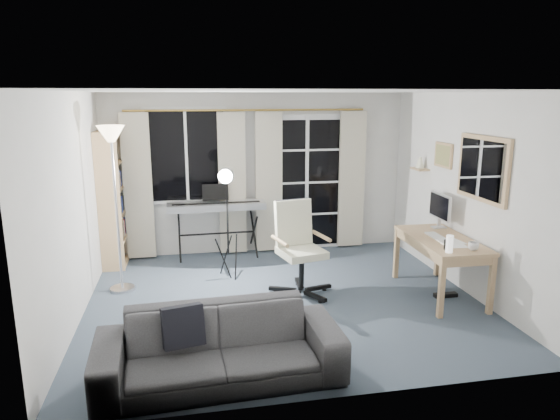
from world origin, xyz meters
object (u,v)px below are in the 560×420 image
(bookshelf, at_px, (111,201))
(keyboard_piano, at_px, (216,207))
(office_chair, at_px, (297,239))
(monitor, at_px, (440,207))
(mug, at_px, (474,245))
(sofa, at_px, (219,335))
(torchiere_lamp, at_px, (113,159))
(desk, at_px, (441,245))
(studio_light, at_px, (226,189))

(bookshelf, relative_size, keyboard_piano, 1.33)
(keyboard_piano, xyz_separation_m, office_chair, (0.87, -1.45, -0.11))
(monitor, relative_size, mug, 4.40)
(bookshelf, xyz_separation_m, keyboard_piano, (1.47, -0.11, -0.12))
(office_chair, bearing_deg, sofa, -133.86)
(torchiere_lamp, bearing_deg, monitor, -5.96)
(desk, bearing_deg, torchiere_lamp, 168.54)
(keyboard_piano, height_order, sofa, keyboard_piano)
(monitor, xyz_separation_m, sofa, (-2.93, -1.82, -0.57))
(studio_light, height_order, office_chair, studio_light)
(bookshelf, relative_size, monitor, 3.72)
(studio_light, bearing_deg, mug, -17.20)
(torchiere_lamp, xyz_separation_m, sofa, (1.05, -2.23, -1.23))
(office_chair, bearing_deg, studio_light, 130.27)
(keyboard_piano, distance_m, mug, 3.55)
(studio_light, relative_size, office_chair, 1.33)
(office_chair, height_order, desk, office_chair)
(mug, distance_m, sofa, 2.99)
(torchiere_lamp, bearing_deg, keyboard_piano, 39.00)
(monitor, bearing_deg, sofa, -146.77)
(desk, height_order, monitor, monitor)
(bookshelf, xyz_separation_m, desk, (4.00, -1.99, -0.28))
(monitor, distance_m, sofa, 3.50)
(desk, bearing_deg, bookshelf, 155.02)
(torchiere_lamp, bearing_deg, bookshelf, 101.05)
(keyboard_piano, bearing_deg, monitor, -28.72)
(keyboard_piano, bearing_deg, office_chair, -60.15)
(office_chair, distance_m, desk, 1.72)
(keyboard_piano, xyz_separation_m, mug, (2.63, -2.38, -0.01))
(studio_light, bearing_deg, monitor, 1.45)
(bookshelf, distance_m, desk, 4.48)
(studio_light, xyz_separation_m, monitor, (2.65, -0.57, -0.23))
(desk, bearing_deg, keyboard_piano, 144.90)
(studio_light, xyz_separation_m, mug, (2.55, -1.52, -0.44))
(mug, xyz_separation_m, sofa, (-2.84, -0.87, -0.36))
(bookshelf, bearing_deg, monitor, -19.43)
(torchiere_lamp, xyz_separation_m, monitor, (3.98, -0.42, -0.65))
(desk, height_order, sofa, sofa)
(keyboard_piano, distance_m, monitor, 3.09)
(desk, bearing_deg, sofa, -152.00)
(monitor, xyz_separation_m, mug, (-0.10, -0.95, -0.21))
(keyboard_piano, height_order, mug, keyboard_piano)
(office_chair, height_order, sofa, office_chair)
(studio_light, xyz_separation_m, sofa, (-0.28, -2.38, -0.80))
(bookshelf, relative_size, torchiere_lamp, 0.94)
(office_chair, relative_size, sofa, 0.55)
(keyboard_piano, height_order, monitor, monitor)
(studio_light, bearing_deg, sofa, -83.25)
(bookshelf, bearing_deg, keyboard_piano, -3.62)
(sofa, bearing_deg, monitor, 29.37)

